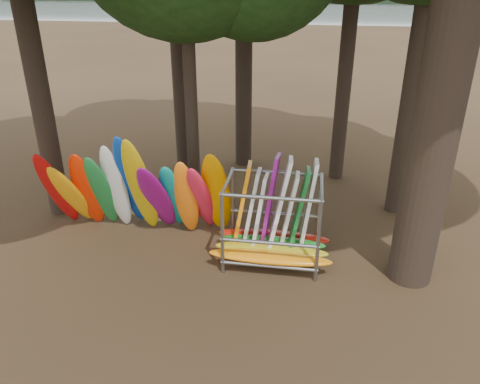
# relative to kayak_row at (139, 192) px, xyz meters

# --- Properties ---
(ground) EXTENTS (120.00, 120.00, 0.00)m
(ground) POSITION_rel_kayak_row_xyz_m (2.28, -1.28, -1.29)
(ground) COLOR #47331E
(ground) RESTS_ON ground
(lake) EXTENTS (160.00, 160.00, 0.00)m
(lake) POSITION_rel_kayak_row_xyz_m (2.28, 58.72, -1.29)
(lake) COLOR gray
(lake) RESTS_ON ground
(kayak_row) EXTENTS (5.17, 2.05, 3.19)m
(kayak_row) POSITION_rel_kayak_row_xyz_m (0.00, 0.00, 0.00)
(kayak_row) COLOR #B70B0A
(kayak_row) RESTS_ON ground
(storage_rack) EXTENTS (3.05, 1.57, 2.77)m
(storage_rack) POSITION_rel_kayak_row_xyz_m (3.73, -0.74, -0.28)
(storage_rack) COLOR gray
(storage_rack) RESTS_ON ground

